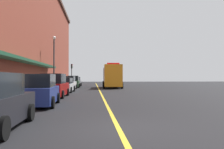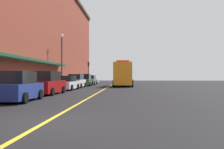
{
  "view_description": "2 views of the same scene",
  "coord_description": "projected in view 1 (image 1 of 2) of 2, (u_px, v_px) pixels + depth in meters",
  "views": [
    {
      "loc": [
        -0.81,
        -7.16,
        1.61
      ],
      "look_at": [
        1.12,
        16.0,
        1.91
      ],
      "focal_mm": 36.81,
      "sensor_mm": 36.0,
      "label": 1
    },
    {
      "loc": [
        2.65,
        -7.99,
        1.49
      ],
      "look_at": [
        0.35,
        29.04,
        1.78
      ],
      "focal_mm": 39.12,
      "sensor_mm": 36.0,
      "label": 2
    }
  ],
  "objects": [
    {
      "name": "parked_car_3",
      "position": [
        64.0,
        85.0,
        25.05
      ],
      "size": [
        2.21,
        4.39,
        1.57
      ],
      "rotation": [
        0.0,
        0.0,
        1.53
      ],
      "color": "silver",
      "rests_on": "ground"
    },
    {
      "name": "parking_meter_0",
      "position": [
        7.0,
        88.0,
        12.17
      ],
      "size": [
        0.14,
        0.18,
        1.33
      ],
      "color": "#4C4C51",
      "rests_on": "sidewalk_left"
    },
    {
      "name": "parked_car_4",
      "position": [
        69.0,
        83.0,
        30.67
      ],
      "size": [
        2.02,
        4.29,
        1.79
      ],
      "rotation": [
        0.0,
        0.0,
        1.55
      ],
      "color": "silver",
      "rests_on": "ground"
    },
    {
      "name": "street_lamp_left",
      "position": [
        54.0,
        56.0,
        30.29
      ],
      "size": [
        0.44,
        0.44,
        6.94
      ],
      "color": "#33383D",
      "rests_on": "sidewalk_left"
    },
    {
      "name": "parking_meter_3",
      "position": [
        63.0,
        81.0,
        34.74
      ],
      "size": [
        0.14,
        0.18,
        1.33
      ],
      "color": "#4C4C51",
      "rests_on": "sidewalk_left"
    },
    {
      "name": "utility_truck",
      "position": [
        112.0,
        77.0,
        35.75
      ],
      "size": [
        3.02,
        8.25,
        3.7
      ],
      "rotation": [
        0.0,
        0.0,
        -1.6
      ],
      "color": "orange",
      "rests_on": "ground"
    },
    {
      "name": "lane_center_stripe",
      "position": [
        99.0,
        89.0,
        32.09
      ],
      "size": [
        0.16,
        70.0,
        0.01
      ],
      "primitive_type": "cube",
      "color": "gold",
      "rests_on": "ground"
    },
    {
      "name": "parked_car_6",
      "position": [
        76.0,
        82.0,
        42.59
      ],
      "size": [
        2.07,
        4.7,
        1.71
      ],
      "rotation": [
        0.0,
        0.0,
        1.56
      ],
      "color": "#595B60",
      "rests_on": "ground"
    },
    {
      "name": "parked_car_1",
      "position": [
        39.0,
        91.0,
        13.03
      ],
      "size": [
        2.13,
        4.34,
        1.8
      ],
      "rotation": [
        0.0,
        0.0,
        1.61
      ],
      "color": "navy",
      "rests_on": "ground"
    },
    {
      "name": "parking_meter_2",
      "position": [
        38.0,
        84.0,
        19.05
      ],
      "size": [
        0.14,
        0.18,
        1.33
      ],
      "color": "#4C4C51",
      "rests_on": "sidewalk_left"
    },
    {
      "name": "sidewalk_left",
      "position": [
        54.0,
        89.0,
        31.58
      ],
      "size": [
        2.4,
        70.0,
        0.15
      ],
      "primitive_type": "cube",
      "color": "gray",
      "rests_on": "ground"
    },
    {
      "name": "parked_car_5",
      "position": [
        73.0,
        82.0,
        36.5
      ],
      "size": [
        2.08,
        4.35,
        1.88
      ],
      "rotation": [
        0.0,
        0.0,
        1.59
      ],
      "color": "#2D5133",
      "rests_on": "ground"
    },
    {
      "name": "parking_meter_1",
      "position": [
        59.0,
        82.0,
        31.1
      ],
      "size": [
        0.14,
        0.18,
        1.33
      ],
      "color": "#4C4C51",
      "rests_on": "sidewalk_left"
    },
    {
      "name": "traffic_light_near",
      "position": [
        72.0,
        70.0,
        48.44
      ],
      "size": [
        0.38,
        0.36,
        4.3
      ],
      "color": "#232326",
      "rests_on": "sidewalk_left"
    },
    {
      "name": "parked_car_2",
      "position": [
        54.0,
        86.0,
        18.72
      ],
      "size": [
        2.07,
        4.83,
        1.91
      ],
      "rotation": [
        0.0,
        0.0,
        1.54
      ],
      "color": "maroon",
      "rests_on": "ground"
    },
    {
      "name": "ground_plane",
      "position": [
        99.0,
        89.0,
        32.09
      ],
      "size": [
        112.0,
        112.0,
        0.0
      ],
      "primitive_type": "plane",
      "color": "black"
    }
  ]
}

